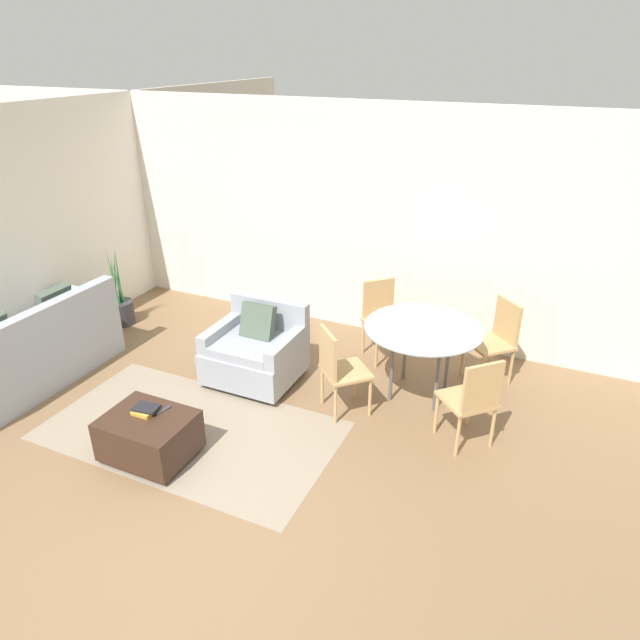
{
  "coord_description": "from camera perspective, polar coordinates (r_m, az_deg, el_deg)",
  "views": [
    {
      "loc": [
        2.52,
        -2.58,
        3.27
      ],
      "look_at": [
        0.34,
        2.18,
        0.75
      ],
      "focal_mm": 32.0,
      "sensor_mm": 36.0,
      "label": 1
    }
  ],
  "objects": [
    {
      "name": "armchair",
      "position": [
        6.13,
        -6.4,
        -3.07
      ],
      "size": [
        0.92,
        0.84,
        0.85
      ],
      "color": "#999EA8",
      "rests_on": "ground_plane"
    },
    {
      "name": "dining_table",
      "position": [
        5.74,
        10.24,
        -1.43
      ],
      "size": [
        1.18,
        1.18,
        0.77
      ],
      "color": "#99A8AD",
      "rests_on": "ground_plane"
    },
    {
      "name": "tv_remote_primary",
      "position": [
        5.2,
        -15.43,
        -8.67
      ],
      "size": [
        0.07,
        0.16,
        0.01
      ],
      "color": "#333338",
      "rests_on": "ottoman"
    },
    {
      "name": "wall_back",
      "position": [
        6.98,
        2.51,
        9.94
      ],
      "size": [
        12.0,
        0.06,
        2.75
      ],
      "color": "white",
      "rests_on": "ground_plane"
    },
    {
      "name": "dining_chair_near_left",
      "position": [
        5.46,
        1.78,
        -4.61
      ],
      "size": [
        0.59,
        0.59,
        0.9
      ],
      "color": "tan",
      "rests_on": "ground_plane"
    },
    {
      "name": "area_rug",
      "position": [
        5.61,
        -12.76,
        -10.71
      ],
      "size": [
        2.74,
        1.51,
        0.01
      ],
      "color": "gray",
      "rests_on": "ground_plane"
    },
    {
      "name": "couch",
      "position": [
        6.76,
        -27.46,
        -3.3
      ],
      "size": [
        0.92,
        2.02,
        0.95
      ],
      "color": "#999EA8",
      "rests_on": "ground_plane"
    },
    {
      "name": "ground_plane",
      "position": [
        4.87,
        -15.21,
        -17.63
      ],
      "size": [
        20.0,
        20.0,
        0.0
      ],
      "primitive_type": "plane",
      "color": "brown"
    },
    {
      "name": "ottoman",
      "position": [
        5.26,
        -16.71,
        -10.97
      ],
      "size": [
        0.75,
        0.59,
        0.41
      ],
      "color": "#382319",
      "rests_on": "ground_plane"
    },
    {
      "name": "dining_chair_near_right",
      "position": [
        5.18,
        15.1,
        -7.45
      ],
      "size": [
        0.59,
        0.59,
        0.9
      ],
      "color": "tan",
      "rests_on": "ground_plane"
    },
    {
      "name": "dining_chair_far_right",
      "position": [
        6.29,
        17.31,
        -1.49
      ],
      "size": [
        0.59,
        0.59,
        0.9
      ],
      "color": "tan",
      "rests_on": "ground_plane"
    },
    {
      "name": "book_stack",
      "position": [
        5.21,
        -17.09,
        -8.58
      ],
      "size": [
        0.23,
        0.19,
        0.05
      ],
      "color": "gold",
      "rests_on": "ottoman"
    },
    {
      "name": "dining_chair_far_left",
      "position": [
        6.53,
        6.19,
        0.6
      ],
      "size": [
        0.59,
        0.59,
        0.9
      ],
      "color": "tan",
      "rests_on": "ground_plane"
    },
    {
      "name": "potted_plant",
      "position": [
        7.8,
        -19.36,
        1.27
      ],
      "size": [
        0.33,
        0.33,
        1.06
      ],
      "color": "#333338",
      "rests_on": "ground_plane"
    },
    {
      "name": "wall_left",
      "position": [
        7.17,
        -28.38,
        7.29
      ],
      "size": [
        0.06,
        12.0,
        2.75
      ],
      "color": "white",
      "rests_on": "ground_plane"
    }
  ]
}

